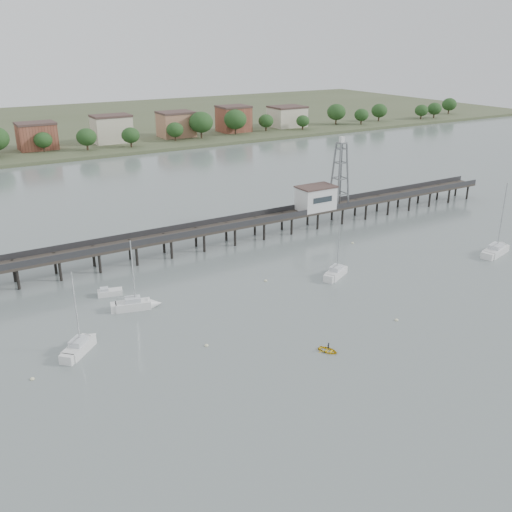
{
  "coord_description": "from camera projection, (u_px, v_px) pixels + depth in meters",
  "views": [
    {
      "loc": [
        -49.07,
        -37.84,
        39.92
      ],
      "look_at": [
        -1.2,
        42.0,
        4.0
      ],
      "focal_mm": 40.0,
      "sensor_mm": 36.0,
      "label": 1
    }
  ],
  "objects": [
    {
      "name": "ground_plane",
      "position": [
        445.0,
        393.0,
        68.19
      ],
      "size": [
        500.0,
        500.0,
        0.0
      ],
      "primitive_type": "plane",
      "color": "slate",
      "rests_on": "ground"
    },
    {
      "name": "pier",
      "position": [
        215.0,
        228.0,
        114.83
      ],
      "size": [
        150.0,
        5.0,
        5.5
      ],
      "color": "#2D2823",
      "rests_on": "ground"
    },
    {
      "name": "pier_building",
      "position": [
        316.0,
        198.0,
        125.79
      ],
      "size": [
        8.4,
        5.4,
        5.3
      ],
      "color": "silver",
      "rests_on": "ground"
    },
    {
      "name": "lattice_tower",
      "position": [
        340.0,
        175.0,
        127.31
      ],
      "size": [
        3.2,
        3.2,
        15.5
      ],
      "color": "slate",
      "rests_on": "ground"
    },
    {
      "name": "sailboat_d",
      "position": [
        499.0,
        249.0,
        112.72
      ],
      "size": [
        9.56,
        4.99,
        15.08
      ],
      "rotation": [
        0.0,
        0.0,
        0.27
      ],
      "color": "white",
      "rests_on": "ground"
    },
    {
      "name": "sailboat_b",
      "position": [
        140.0,
        305.0,
        89.34
      ],
      "size": [
        7.44,
        3.81,
        11.91
      ],
      "rotation": [
        0.0,
        0.0,
        -0.25
      ],
      "color": "white",
      "rests_on": "ground"
    },
    {
      "name": "sailboat_a",
      "position": [
        83.0,
        344.0,
        77.87
      ],
      "size": [
        6.72,
        6.7,
        12.23
      ],
      "rotation": [
        0.0,
        0.0,
        0.78
      ],
      "color": "white",
      "rests_on": "ground"
    },
    {
      "name": "sailboat_c",
      "position": [
        338.0,
        271.0,
        101.98
      ],
      "size": [
        7.3,
        5.08,
        11.89
      ],
      "rotation": [
        0.0,
        0.0,
        0.47
      ],
      "color": "white",
      "rests_on": "ground"
    },
    {
      "name": "white_tender",
      "position": [
        109.0,
        292.0,
        93.94
      ],
      "size": [
        4.28,
        2.57,
        1.55
      ],
      "rotation": [
        0.0,
        0.0,
        -0.24
      ],
      "color": "white",
      "rests_on": "ground"
    },
    {
      "name": "yellow_dinghy",
      "position": [
        328.0,
        352.0,
        77.27
      ],
      "size": [
        2.02,
        1.36,
        2.75
      ],
      "primitive_type": "imported",
      "rotation": [
        0.0,
        0.0,
        0.45
      ],
      "color": "yellow",
      "rests_on": "ground"
    },
    {
      "name": "dinghy_occupant",
      "position": [
        328.0,
        352.0,
        77.27
      ],
      "size": [
        0.65,
        1.15,
        0.26
      ],
      "primitive_type": "imported",
      "rotation": [
        0.0,
        0.0,
        3.39
      ],
      "color": "black",
      "rests_on": "ground"
    },
    {
      "name": "mooring_buoys",
      "position": [
        317.0,
        294.0,
        94.42
      ],
      "size": [
        93.24,
        30.59,
        0.39
      ],
      "color": "beige",
      "rests_on": "ground"
    },
    {
      "name": "far_shore",
      "position": [
        36.0,
        128.0,
        259.73
      ],
      "size": [
        500.0,
        170.0,
        10.4
      ],
      "color": "#475133",
      "rests_on": "ground"
    }
  ]
}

